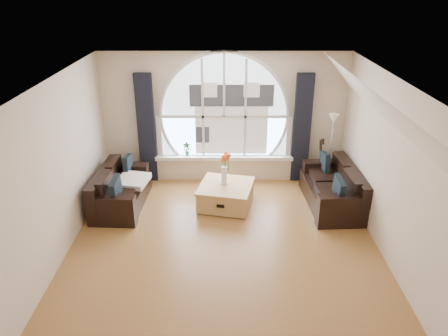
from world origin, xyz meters
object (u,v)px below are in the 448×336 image
(sofa_left, at_px, (121,187))
(floor_lamp, at_px, (330,153))
(potted_plant, at_px, (187,149))
(coffee_chest, at_px, (226,194))
(guitar, at_px, (319,161))
(sofa_right, at_px, (333,186))
(vase_flowers, at_px, (224,165))

(sofa_left, bearing_deg, floor_lamp, 12.39)
(potted_plant, bearing_deg, coffee_chest, -54.77)
(guitar, bearing_deg, sofa_right, -101.64)
(vase_flowers, height_order, floor_lamp, floor_lamp)
(floor_lamp, bearing_deg, vase_flowers, -163.00)
(vase_flowers, bearing_deg, sofa_left, -178.22)
(floor_lamp, xyz_separation_m, guitar, (-0.14, 0.22, -0.27))
(potted_plant, bearing_deg, sofa_right, -21.99)
(vase_flowers, distance_m, floor_lamp, 2.21)
(sofa_left, relative_size, potted_plant, 5.49)
(sofa_right, bearing_deg, vase_flowers, 175.72)
(sofa_right, height_order, floor_lamp, floor_lamp)
(sofa_left, distance_m, potted_plant, 1.67)
(sofa_right, distance_m, coffee_chest, 2.02)
(floor_lamp, relative_size, guitar, 1.51)
(sofa_left, relative_size, floor_lamp, 1.02)
(sofa_left, distance_m, sofa_right, 4.00)
(guitar, bearing_deg, potted_plant, 158.49)
(floor_lamp, relative_size, potted_plant, 5.40)
(vase_flowers, relative_size, guitar, 0.66)
(sofa_right, relative_size, guitar, 1.64)
(coffee_chest, relative_size, floor_lamp, 0.60)
(coffee_chest, relative_size, guitar, 0.91)
(sofa_left, height_order, guitar, guitar)
(sofa_left, distance_m, guitar, 4.03)
(coffee_chest, bearing_deg, floor_lamp, 30.80)
(sofa_right, distance_m, guitar, 0.92)
(guitar, bearing_deg, sofa_left, 176.69)
(floor_lamp, bearing_deg, guitar, 123.42)
(sofa_right, xyz_separation_m, guitar, (-0.08, 0.91, 0.13))
(sofa_left, relative_size, sofa_right, 0.94)
(coffee_chest, bearing_deg, guitar, 37.49)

